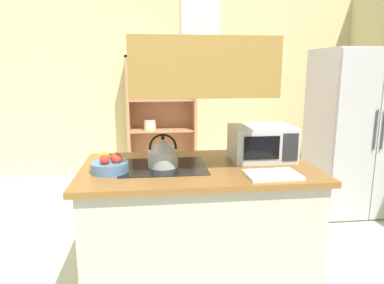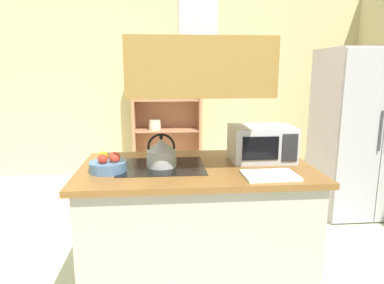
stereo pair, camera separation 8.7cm
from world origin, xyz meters
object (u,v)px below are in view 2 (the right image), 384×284
object	(u,v)px
dish_cabinet	(167,124)
fruit_bowl	(108,165)
microwave	(261,143)
refrigerator	(362,133)
cutting_board	(270,175)
kettle	(161,153)

from	to	relation	value
dish_cabinet	fruit_bowl	bearing A→B (deg)	-98.86
fruit_bowl	microwave	bearing A→B (deg)	10.79
refrigerator	cutting_board	xyz separation A→B (m)	(-1.49, -1.48, 0.01)
dish_cabinet	kettle	distance (m)	2.72
cutting_board	microwave	distance (m)	0.44
refrigerator	fruit_bowl	xyz separation A→B (m)	(-2.54, -1.27, 0.05)
dish_cabinet	microwave	size ratio (longest dim) A/B	3.83
kettle	cutting_board	size ratio (longest dim) A/B	0.69
refrigerator	microwave	distance (m)	1.79
refrigerator	fruit_bowl	size ratio (longest dim) A/B	7.23
dish_cabinet	fruit_bowl	xyz separation A→B (m)	(-0.44, -2.80, 0.17)
dish_cabinet	microwave	bearing A→B (deg)	-75.52
microwave	refrigerator	bearing A→B (deg)	36.65
refrigerator	dish_cabinet	size ratio (longest dim) A/B	1.02
fruit_bowl	dish_cabinet	bearing A→B (deg)	81.14
microwave	fruit_bowl	bearing A→B (deg)	-169.21
microwave	fruit_bowl	world-z (taller)	microwave
dish_cabinet	kettle	bearing A→B (deg)	-91.69
cutting_board	fruit_bowl	xyz separation A→B (m)	(-1.05, 0.21, 0.04)
fruit_bowl	cutting_board	bearing A→B (deg)	-11.09
refrigerator	kettle	xyz separation A→B (m)	(-2.18, -1.18, 0.10)
kettle	fruit_bowl	xyz separation A→B (m)	(-0.36, -0.09, -0.05)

